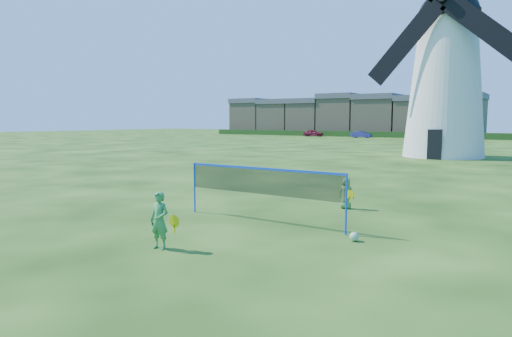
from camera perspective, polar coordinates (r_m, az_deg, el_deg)
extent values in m
plane|color=black|center=(12.50, -2.05, -7.00)|extent=(220.00, 220.00, 0.00)
ellipsoid|color=black|center=(38.94, 23.50, 17.88)|extent=(4.36, 4.36, 3.27)
cylinder|color=black|center=(38.94, 23.50, 17.88)|extent=(4.52, 4.52, 0.18)
cube|color=black|center=(35.18, 21.93, 2.87)|extent=(1.01, 0.12, 2.22)
cube|color=black|center=(35.81, 22.39, 9.21)|extent=(0.71, 0.12, 0.91)
cube|color=black|center=(36.62, 22.76, 14.20)|extent=(0.61, 0.12, 0.81)
cylinder|color=black|center=(41.56, 24.22, 18.35)|extent=(2.22, 0.12, 2.22)
cylinder|color=black|center=(41.08, 24.09, 18.51)|extent=(0.14, 1.82, 0.14)
cube|color=black|center=(36.81, 18.57, 15.02)|extent=(5.69, 0.10, 6.27)
cube|color=black|center=(35.81, 27.51, 15.58)|extent=(6.27, 0.10, 5.69)
cylinder|color=blue|center=(13.94, -7.89, -2.45)|extent=(0.05, 0.05, 1.55)
cylinder|color=blue|center=(11.29, 11.50, -4.53)|extent=(0.05, 0.05, 1.55)
cube|color=black|center=(12.38, 0.77, -1.72)|extent=(5.00, 0.02, 0.70)
cube|color=blue|center=(12.34, 0.78, -0.01)|extent=(5.00, 0.02, 0.06)
imported|color=#388D49|center=(10.13, -12.29, -6.53)|extent=(0.50, 0.37, 1.29)
cylinder|color=yellow|center=(10.06, -10.43, -6.67)|extent=(0.28, 0.02, 0.28)
cube|color=yellow|center=(10.10, -10.41, -7.62)|extent=(0.03, 0.02, 0.20)
imported|color=#528C44|center=(14.70, 11.48, -3.12)|extent=(0.52, 0.36, 1.02)
cylinder|color=yellow|center=(14.42, 11.96, -3.27)|extent=(0.28, 0.02, 0.28)
cube|color=yellow|center=(14.45, 11.94, -3.93)|extent=(0.03, 0.02, 0.20)
sphere|color=green|center=(10.89, 12.48, -8.54)|extent=(0.22, 0.22, 0.22)
cube|color=#9A8667|center=(99.04, -0.47, 6.41)|extent=(6.80, 8.00, 6.62)
cube|color=#4C4C54|center=(99.13, -0.47, 8.61)|extent=(7.10, 8.40, 1.00)
cube|color=#9A8667|center=(95.25, 3.06, 6.31)|extent=(6.70, 8.00, 6.30)
cube|color=#4C4C54|center=(95.33, 3.07, 8.51)|extent=(7.00, 8.40, 1.00)
cube|color=#9A8667|center=(91.93, 6.77, 6.28)|extent=(6.45, 8.00, 6.27)
cube|color=#4C4C54|center=(92.01, 6.80, 8.54)|extent=(6.75, 8.40, 1.00)
cube|color=#9A8667|center=(88.99, 10.78, 6.46)|extent=(6.82, 8.00, 7.03)
cube|color=#4C4C54|center=(89.11, 10.83, 9.04)|extent=(7.12, 8.40, 1.00)
cube|color=#9A8667|center=(86.35, 15.34, 6.26)|extent=(7.45, 8.00, 6.70)
cube|color=#4C4C54|center=(86.45, 15.42, 8.81)|extent=(7.75, 8.40, 1.00)
cube|color=#9A8667|center=(84.31, 20.07, 5.95)|extent=(6.55, 8.00, 6.23)
cube|color=#4C4C54|center=(84.40, 20.16, 8.41)|extent=(6.85, 8.40, 1.00)
cube|color=#9A8667|center=(82.91, 24.84, 5.80)|extent=(6.97, 8.00, 6.34)
cube|color=#4C4C54|center=(83.00, 24.95, 8.33)|extent=(7.27, 8.40, 1.00)
cube|color=#193814|center=(81.30, 12.80, 4.34)|extent=(62.00, 0.80, 1.00)
imported|color=maroon|center=(81.83, 7.34, 4.53)|extent=(3.88, 2.29, 1.24)
imported|color=navy|center=(76.98, 13.36, 4.28)|extent=(3.50, 1.33, 1.14)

